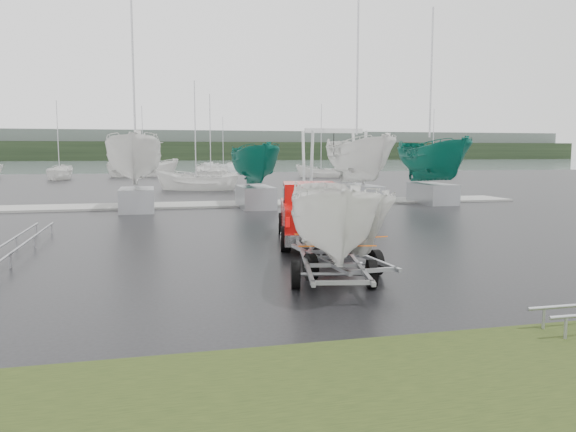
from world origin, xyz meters
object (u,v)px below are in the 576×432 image
at_px(trailer_parked, 341,166).
at_px(boat_hoist, 334,155).
at_px(pickup_truck, 311,211).
at_px(trailer_hitched, 334,155).

bearing_deg(trailer_parked, boat_hoist, 67.83).
distance_m(pickup_truck, trailer_hitched, 6.49).
height_order(trailer_parked, boat_hoist, trailer_parked).
distance_m(trailer_parked, boat_hoist, 18.65).
bearing_deg(pickup_truck, trailer_hitched, -90.00).
distance_m(pickup_truck, boat_hoist, 13.59).
xyz_separation_m(pickup_truck, trailer_parked, (-0.79, -5.20, 1.59)).
distance_m(trailer_hitched, boat_hoist, 19.65).
bearing_deg(trailer_parked, trailer_hitched, -122.47).
xyz_separation_m(trailer_hitched, trailer_parked, (0.48, 0.89, -0.24)).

